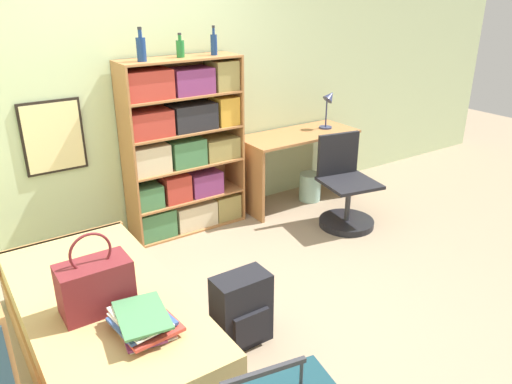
# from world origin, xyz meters

# --- Properties ---
(ground_plane) EXTENTS (14.00, 14.00, 0.00)m
(ground_plane) POSITION_xyz_m (0.00, 0.00, 0.00)
(ground_plane) COLOR gray
(wall_back) EXTENTS (10.00, 0.09, 2.60)m
(wall_back) POSITION_xyz_m (-0.00, 1.55, 1.30)
(wall_back) COLOR beige
(wall_back) RESTS_ON ground_plane
(bed) EXTENTS (0.90, 1.85, 0.43)m
(bed) POSITION_xyz_m (-0.74, 0.02, 0.21)
(bed) COLOR #A36B3D
(bed) RESTS_ON ground_plane
(handbag) EXTENTS (0.39, 0.22, 0.49)m
(handbag) POSITION_xyz_m (-0.80, -0.12, 0.59)
(handbag) COLOR maroon
(handbag) RESTS_ON bed
(book_stack_on_bed) EXTENTS (0.33, 0.39, 0.12)m
(book_stack_on_bed) POSITION_xyz_m (-0.66, -0.45, 0.49)
(book_stack_on_bed) COLOR silver
(book_stack_on_bed) RESTS_ON bed
(bookcase) EXTENTS (1.07, 0.34, 1.57)m
(bookcase) POSITION_xyz_m (0.46, 1.32, 0.77)
(bookcase) COLOR #A36B3D
(bookcase) RESTS_ON ground_plane
(bottle_green) EXTENTS (0.07, 0.07, 0.26)m
(bottle_green) POSITION_xyz_m (0.13, 1.28, 1.67)
(bottle_green) COLOR navy
(bottle_green) RESTS_ON bookcase
(bottle_brown) EXTENTS (0.07, 0.07, 0.20)m
(bottle_brown) POSITION_xyz_m (0.49, 1.32, 1.65)
(bottle_brown) COLOR #1E6B2D
(bottle_brown) RESTS_ON bookcase
(bottle_clear) EXTENTS (0.06, 0.06, 0.24)m
(bottle_clear) POSITION_xyz_m (0.79, 1.29, 1.67)
(bottle_clear) COLOR navy
(bottle_clear) RESTS_ON bookcase
(desk) EXTENTS (1.23, 0.53, 0.74)m
(desk) POSITION_xyz_m (1.71, 1.23, 0.52)
(desk) COLOR #A36B3D
(desk) RESTS_ON ground_plane
(desk_lamp) EXTENTS (0.18, 0.13, 0.41)m
(desk_lamp) POSITION_xyz_m (2.10, 1.23, 1.01)
(desk_lamp) COLOR navy
(desk_lamp) RESTS_ON desk
(desk_chair) EXTENTS (0.55, 0.55, 0.85)m
(desk_chair) POSITION_xyz_m (1.75, 0.55, 0.26)
(desk_chair) COLOR black
(desk_chair) RESTS_ON ground_plane
(backpack) EXTENTS (0.36, 0.23, 0.48)m
(backpack) POSITION_xyz_m (0.01, -0.35, 0.24)
(backpack) COLOR black
(backpack) RESTS_ON ground_plane
(waste_bin) EXTENTS (0.23, 0.23, 0.29)m
(waste_bin) POSITION_xyz_m (1.84, 1.18, 0.15)
(waste_bin) COLOR #99C1B2
(waste_bin) RESTS_ON ground_plane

